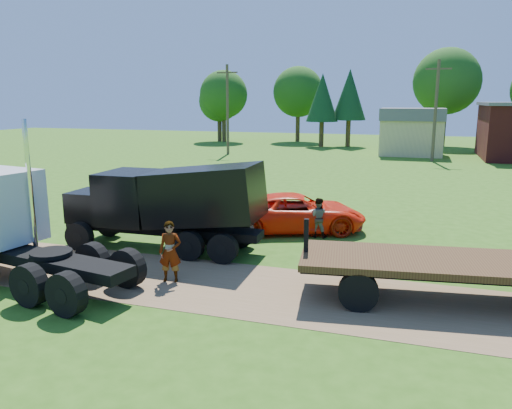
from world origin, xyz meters
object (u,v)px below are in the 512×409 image
(orange_pickup, at_px, (297,212))
(flatbed_trailer, at_px, (457,269))
(black_dump_truck, at_px, (169,202))
(spectator_a, at_px, (170,252))

(orange_pickup, xyz_separation_m, flatbed_trailer, (5.96, -6.12, 0.13))
(black_dump_truck, relative_size, flatbed_trailer, 0.88)
(flatbed_trailer, height_order, spectator_a, flatbed_trailer)
(orange_pickup, relative_size, flatbed_trailer, 0.66)
(flatbed_trailer, xyz_separation_m, spectator_a, (-8.24, -1.04, 0.02))
(orange_pickup, height_order, flatbed_trailer, flatbed_trailer)
(orange_pickup, bearing_deg, spectator_a, 141.55)
(orange_pickup, height_order, spectator_a, spectator_a)
(black_dump_truck, relative_size, spectator_a, 4.06)
(flatbed_trailer, bearing_deg, spectator_a, 179.38)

